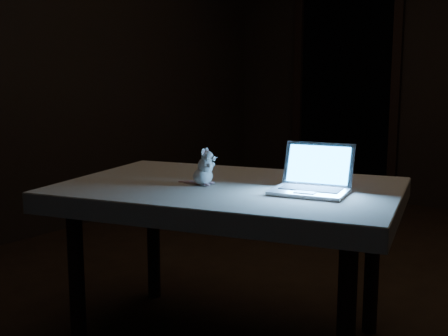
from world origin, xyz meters
The scene contains 7 objects.
floor centered at (0.00, 0.00, 0.00)m, with size 5.00×5.00×0.00m, color black.
left_wall centered at (-2.25, 0.00, 1.30)m, with size 0.04×5.00×2.60m, color black.
doorway centered at (-1.10, 2.50, 1.06)m, with size 1.06×0.36×2.13m, color black, non-canonical shape.
table centered at (-0.19, -0.59, 0.34)m, with size 1.27×0.82×0.68m, color black, non-canonical shape.
tablecloth centered at (-0.13, -0.64, 0.65)m, with size 1.35×0.90×0.08m, color beige, non-canonical shape.
laptop centered at (0.17, -0.56, 0.78)m, with size 0.28×0.24×0.19m, color silver, non-canonical shape.
plush_mouse centered at (-0.27, -0.66, 0.76)m, with size 0.11×0.11×0.15m, color silver, non-canonical shape.
Camera 1 is at (1.15, -2.42, 1.13)m, focal length 45.00 mm.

